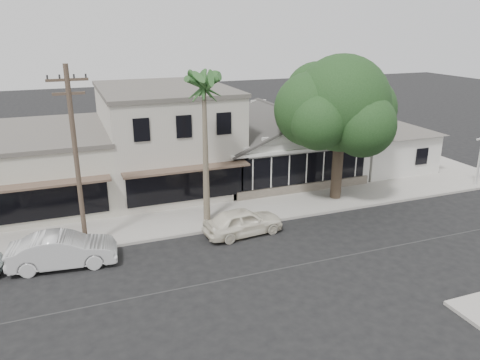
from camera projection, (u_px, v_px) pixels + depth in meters
name	position (u px, v px, depth m)	size (l,w,h in m)	color
ground	(297.00, 266.00, 21.66)	(140.00, 140.00, 0.00)	black
sidewalk_north	(104.00, 233.00, 24.90)	(90.00, 3.50, 0.15)	#9E9991
corner_shop	(280.00, 141.00, 33.56)	(10.40, 8.60, 5.10)	silver
side_cottage	(381.00, 149.00, 35.84)	(6.00, 6.00, 3.00)	silver
row_building_near	(166.00, 139.00, 31.56)	(8.00, 10.00, 6.50)	#B9B2A7
row_building_midnear	(24.00, 169.00, 28.87)	(10.00, 10.00, 4.20)	beige
utility_pole	(76.00, 157.00, 21.68)	(1.80, 0.24, 9.00)	brown
car_0	(243.00, 222.00, 24.67)	(1.71, 4.26, 1.45)	white
car_1	(63.00, 250.00, 21.41)	(1.67, 4.79, 1.58)	silver
shade_tree	(338.00, 106.00, 28.12)	(8.14, 7.36, 9.03)	#4E412F
palm_east	(204.00, 86.00, 23.92)	(3.12, 3.12, 8.85)	#726651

